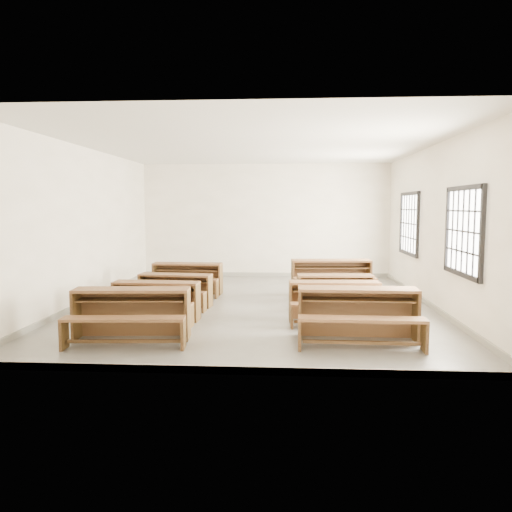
# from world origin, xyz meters

# --- Properties ---
(room) EXTENTS (8.50, 8.50, 3.20)m
(room) POSITION_xyz_m (0.09, 0.00, 2.14)
(room) COLOR slate
(room) RESTS_ON ground
(desk_set_0) EXTENTS (1.78, 1.02, 0.77)m
(desk_set_0) POSITION_xyz_m (-1.69, -2.79, 0.45)
(desk_set_0) COLOR brown
(desk_set_0) RESTS_ON ground
(desk_set_1) EXTENTS (1.55, 0.86, 0.68)m
(desk_set_1) POSITION_xyz_m (-1.67, -1.50, 0.40)
(desk_set_1) COLOR brown
(desk_set_1) RESTS_ON ground
(desk_set_2) EXTENTS (1.52, 0.89, 0.65)m
(desk_set_2) POSITION_xyz_m (-1.61, -0.30, 0.38)
(desk_set_2) COLOR brown
(desk_set_2) RESTS_ON ground
(desk_set_3) EXTENTS (1.61, 0.88, 0.71)m
(desk_set_3) POSITION_xyz_m (-1.65, 1.16, 0.41)
(desk_set_3) COLOR brown
(desk_set_3) RESTS_ON ground
(desk_set_4) EXTENTS (1.78, 0.95, 0.79)m
(desk_set_4) POSITION_xyz_m (1.68, -2.65, 0.46)
(desk_set_4) COLOR brown
(desk_set_4) RESTS_ON ground
(desk_set_5) EXTENTS (1.60, 0.88, 0.70)m
(desk_set_5) POSITION_xyz_m (1.45, -1.42, 0.41)
(desk_set_5) COLOR brown
(desk_set_5) RESTS_ON ground
(desk_set_6) EXTENTS (1.52, 0.86, 0.66)m
(desk_set_6) POSITION_xyz_m (1.58, -0.24, 0.39)
(desk_set_6) COLOR brown
(desk_set_6) RESTS_ON ground
(desk_set_7) EXTENTS (1.85, 1.06, 0.80)m
(desk_set_7) POSITION_xyz_m (1.62, 1.23, 0.47)
(desk_set_7) COLOR brown
(desk_set_7) RESTS_ON ground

